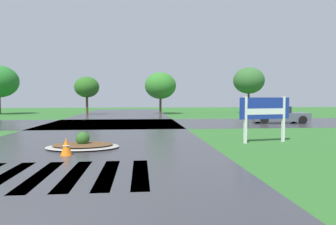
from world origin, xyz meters
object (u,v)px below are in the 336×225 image
object	(u,v)px
traffic_cone	(66,147)
median_island	(83,145)
estate_billboard	(265,111)
car_blue_compact	(279,115)

from	to	relation	value
traffic_cone	median_island	bearing A→B (deg)	79.53
estate_billboard	traffic_cone	xyz separation A→B (m)	(-8.52, -2.44, -1.17)
median_island	car_blue_compact	distance (m)	18.04
car_blue_compact	traffic_cone	distance (m)	19.31
car_blue_compact	median_island	bearing A→B (deg)	-134.52
median_island	car_blue_compact	size ratio (longest dim) A/B	0.65
median_island	traffic_cone	distance (m)	1.63
car_blue_compact	traffic_cone	bearing A→B (deg)	-131.42
estate_billboard	median_island	distance (m)	8.38
car_blue_compact	traffic_cone	xyz separation A→B (m)	(-14.21, -13.07, -0.32)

